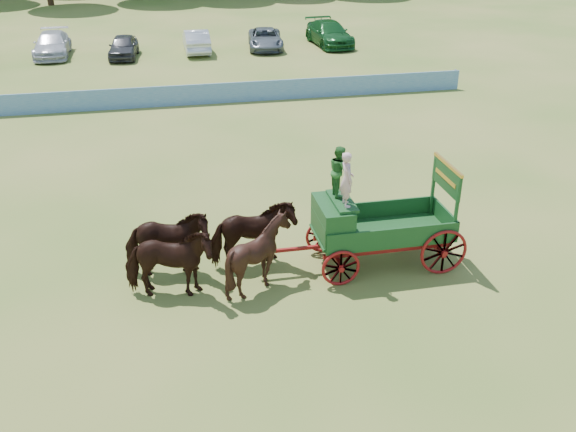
{
  "coord_description": "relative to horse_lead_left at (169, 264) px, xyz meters",
  "views": [
    {
      "loc": [
        -4.4,
        -14.44,
        9.7
      ],
      "look_at": [
        -0.99,
        1.92,
        1.3
      ],
      "focal_mm": 40.0,
      "sensor_mm": 36.0,
      "label": 1
    }
  ],
  "objects": [
    {
      "name": "ground",
      "position": [
        4.52,
        -0.37,
        -1.02
      ],
      "size": [
        160.0,
        160.0,
        0.0
      ],
      "primitive_type": "plane",
      "color": "olive",
      "rests_on": "ground"
    },
    {
      "name": "horse_lead_left",
      "position": [
        0.0,
        0.0,
        0.0
      ],
      "size": [
        2.56,
        1.47,
        2.04
      ],
      "primitive_type": "imported",
      "rotation": [
        0.0,
        0.0,
        1.41
      ],
      "color": "black",
      "rests_on": "ground"
    },
    {
      "name": "horse_lead_right",
      "position": [
        0.0,
        1.1,
        0.0
      ],
      "size": [
        2.53,
        1.38,
        2.04
      ],
      "primitive_type": "imported",
      "rotation": [
        0.0,
        0.0,
        1.45
      ],
      "color": "black",
      "rests_on": "ground"
    },
    {
      "name": "horse_wheel_left",
      "position": [
        2.4,
        0.0,
        0.0
      ],
      "size": [
        2.07,
        1.9,
        2.04
      ],
      "primitive_type": "imported",
      "rotation": [
        0.0,
        0.0,
        1.43
      ],
      "color": "black",
      "rests_on": "ground"
    },
    {
      "name": "horse_wheel_right",
      "position": [
        2.4,
        1.1,
        0.0
      ],
      "size": [
        2.51,
        1.35,
        2.04
      ],
      "primitive_type": "imported",
      "rotation": [
        0.0,
        0.0,
        1.68
      ],
      "color": "black",
      "rests_on": "ground"
    },
    {
      "name": "farm_dray",
      "position": [
        5.38,
        0.57,
        0.56
      ],
      "size": [
        5.99,
        2.0,
        3.68
      ],
      "color": "maroon",
      "rests_on": "ground"
    },
    {
      "name": "sponsor_banner",
      "position": [
        3.52,
        17.63,
        -0.49
      ],
      "size": [
        26.0,
        0.08,
        1.05
      ],
      "primitive_type": "cube",
      "color": "#1D609F",
      "rests_on": "ground"
    },
    {
      "name": "parked_cars",
      "position": [
        -3.48,
        29.86,
        -0.25
      ],
      "size": [
        36.45,
        7.83,
        1.64
      ],
      "color": "silver",
      "rests_on": "ground"
    }
  ]
}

